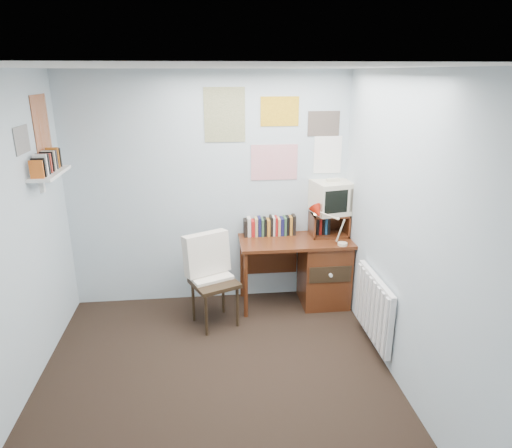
# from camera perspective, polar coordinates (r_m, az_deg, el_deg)

# --- Properties ---
(ground) EXTENTS (3.50, 3.50, 0.00)m
(ground) POSITION_cam_1_polar(r_m,az_deg,el_deg) (3.91, -4.82, -20.79)
(ground) COLOR black
(ground) RESTS_ON ground
(back_wall) EXTENTS (3.00, 0.02, 2.50)m
(back_wall) POSITION_cam_1_polar(r_m,az_deg,el_deg) (4.93, -5.84, 4.09)
(back_wall) COLOR #B2C2CC
(back_wall) RESTS_ON ground
(right_wall) EXTENTS (0.02, 3.50, 2.50)m
(right_wall) POSITION_cam_1_polar(r_m,az_deg,el_deg) (3.60, 19.19, -2.38)
(right_wall) COLOR #B2C2CC
(right_wall) RESTS_ON ground
(ceiling) EXTENTS (3.00, 3.50, 0.02)m
(ceiling) POSITION_cam_1_polar(r_m,az_deg,el_deg) (3.03, -6.16, 18.94)
(ceiling) COLOR white
(ceiling) RESTS_ON back_wall
(desk) EXTENTS (1.20, 0.55, 0.76)m
(desk) POSITION_cam_1_polar(r_m,az_deg,el_deg) (5.10, 7.85, -5.55)
(desk) COLOR #572814
(desk) RESTS_ON ground
(desk_chair) EXTENTS (0.60, 0.59, 0.91)m
(desk_chair) POSITION_cam_1_polar(r_m,az_deg,el_deg) (4.63, -5.22, -7.38)
(desk_chair) COLOR black
(desk_chair) RESTS_ON ground
(desk_lamp) EXTENTS (0.27, 0.24, 0.36)m
(desk_lamp) POSITION_cam_1_polar(r_m,az_deg,el_deg) (4.76, 10.89, -0.58)
(desk_lamp) COLOR #B11D0B
(desk_lamp) RESTS_ON desk
(tv_riser) EXTENTS (0.40, 0.30, 0.25)m
(tv_riser) POSITION_cam_1_polar(r_m,az_deg,el_deg) (5.06, 9.09, 0.00)
(tv_riser) COLOR #572814
(tv_riser) RESTS_ON desk
(crt_tv) EXTENTS (0.47, 0.44, 0.38)m
(crt_tv) POSITION_cam_1_polar(r_m,az_deg,el_deg) (4.99, 9.50, 3.51)
(crt_tv) COLOR beige
(crt_tv) RESTS_ON tv_riser
(book_row) EXTENTS (0.60, 0.14, 0.22)m
(book_row) POSITION_cam_1_polar(r_m,az_deg,el_deg) (5.00, 1.89, -0.16)
(book_row) COLOR #572814
(book_row) RESTS_ON desk
(radiator) EXTENTS (0.09, 0.80, 0.60)m
(radiator) POSITION_cam_1_polar(r_m,az_deg,el_deg) (4.38, 14.53, -10.03)
(radiator) COLOR white
(radiator) RESTS_ON right_wall
(wall_shelf) EXTENTS (0.20, 0.62, 0.24)m
(wall_shelf) POSITION_cam_1_polar(r_m,az_deg,el_deg) (4.43, -24.38, 5.79)
(wall_shelf) COLOR white
(wall_shelf) RESTS_ON left_wall
(posters_back) EXTENTS (1.20, 0.01, 0.90)m
(posters_back) POSITION_cam_1_polar(r_m,az_deg,el_deg) (4.87, 2.35, 11.18)
(posters_back) COLOR white
(posters_back) RESTS_ON back_wall
(posters_left) EXTENTS (0.01, 0.70, 0.60)m
(posters_left) POSITION_cam_1_polar(r_m,az_deg,el_deg) (4.40, -26.23, 10.52)
(posters_left) COLOR white
(posters_left) RESTS_ON left_wall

